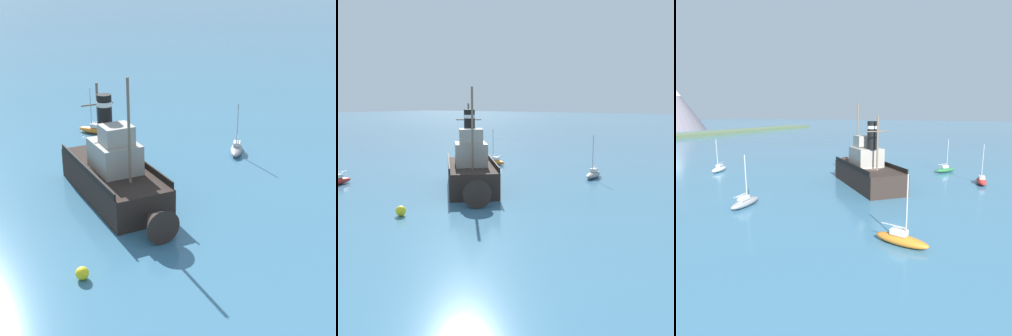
% 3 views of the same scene
% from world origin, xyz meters
% --- Properties ---
extents(ground_plane, '(600.00, 600.00, 0.00)m').
position_xyz_m(ground_plane, '(0.00, 0.00, 0.00)').
color(ground_plane, teal).
extents(old_tugboat, '(12.91, 12.20, 9.90)m').
position_xyz_m(old_tugboat, '(1.35, 1.03, 1.83)').
color(old_tugboat, '#2D231E').
rests_on(old_tugboat, ground).
extents(sailboat_orange, '(1.86, 3.94, 4.90)m').
position_xyz_m(sailboat_orange, '(-13.77, -6.97, 0.43)').
color(sailboat_orange, orange).
rests_on(sailboat_orange, ground).
extents(sailboat_grey, '(3.87, 1.36, 4.90)m').
position_xyz_m(sailboat_grey, '(-11.43, 8.51, 0.43)').
color(sailboat_grey, gray).
rests_on(sailboat_grey, ground).
extents(mooring_buoy, '(0.78, 0.78, 0.78)m').
position_xyz_m(mooring_buoy, '(12.05, 2.81, 0.39)').
color(mooring_buoy, yellow).
rests_on(mooring_buoy, ground).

